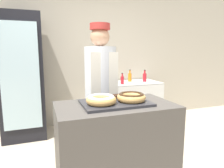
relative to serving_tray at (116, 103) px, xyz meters
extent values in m
cube|color=#BCB29E|center=(0.00, 2.13, 0.43)|extent=(8.00, 0.06, 2.70)
cube|color=#4C4742|center=(0.00, 0.00, -0.47)|extent=(1.12, 0.64, 0.91)
cube|color=#2D2D33|center=(0.00, 0.00, 0.00)|extent=(0.64, 0.43, 0.02)
torus|color=tan|center=(-0.15, -0.03, 0.05)|extent=(0.28, 0.28, 0.07)
torus|color=white|center=(-0.15, -0.03, 0.07)|extent=(0.25, 0.25, 0.04)
torus|color=tan|center=(0.15, -0.03, 0.05)|extent=(0.28, 0.28, 0.07)
torus|color=#331E0F|center=(0.15, -0.03, 0.07)|extent=(0.25, 0.25, 0.04)
cube|color=black|center=(-0.08, 0.15, 0.03)|extent=(0.09, 0.09, 0.03)
cube|color=black|center=(0.08, 0.15, 0.03)|extent=(0.09, 0.09, 0.03)
cylinder|color=#4C4C51|center=(0.03, 0.59, -0.50)|extent=(0.27, 0.27, 0.84)
cylinder|color=silver|center=(0.03, 0.59, 0.23)|extent=(0.38, 0.38, 0.63)
cube|color=silver|center=(0.03, 0.41, -0.18)|extent=(0.32, 0.02, 1.32)
sphere|color=tan|center=(0.03, 0.59, 0.66)|extent=(0.23, 0.23, 0.23)
cylinder|color=#B2332D|center=(0.03, 0.59, 0.77)|extent=(0.24, 0.24, 0.07)
cube|color=black|center=(-0.94, 1.76, 0.08)|extent=(0.66, 0.56, 2.00)
cube|color=silver|center=(-0.94, 1.47, 0.12)|extent=(0.54, 0.02, 1.60)
cube|color=silver|center=(1.00, 1.76, -0.51)|extent=(1.08, 0.63, 0.82)
cube|color=gray|center=(1.00, 1.76, -0.12)|extent=(1.08, 0.63, 0.01)
cylinder|color=#2D8C38|center=(0.75, 1.90, -0.02)|extent=(0.06, 0.06, 0.15)
cylinder|color=#2D8C38|center=(0.75, 1.90, 0.08)|extent=(0.03, 0.03, 0.06)
cylinder|color=black|center=(0.75, 1.90, 0.12)|extent=(0.03, 0.03, 0.01)
cylinder|color=red|center=(1.27, 1.73, -0.02)|extent=(0.07, 0.07, 0.16)
cylinder|color=red|center=(1.27, 1.73, 0.09)|extent=(0.03, 0.03, 0.06)
cylinder|color=black|center=(1.27, 1.73, 0.13)|extent=(0.04, 0.04, 0.01)
cylinder|color=orange|center=(1.00, 1.84, -0.02)|extent=(0.07, 0.07, 0.16)
cylinder|color=orange|center=(1.00, 1.84, 0.09)|extent=(0.03, 0.03, 0.06)
cylinder|color=black|center=(1.00, 1.84, 0.13)|extent=(0.04, 0.04, 0.01)
cylinder|color=red|center=(0.73, 1.58, -0.03)|extent=(0.06, 0.06, 0.14)
cylinder|color=red|center=(0.73, 1.58, 0.07)|extent=(0.03, 0.03, 0.05)
cylinder|color=black|center=(0.73, 1.58, 0.10)|extent=(0.03, 0.03, 0.01)
camera|label=1|loc=(-0.66, -1.73, 0.48)|focal=32.00mm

